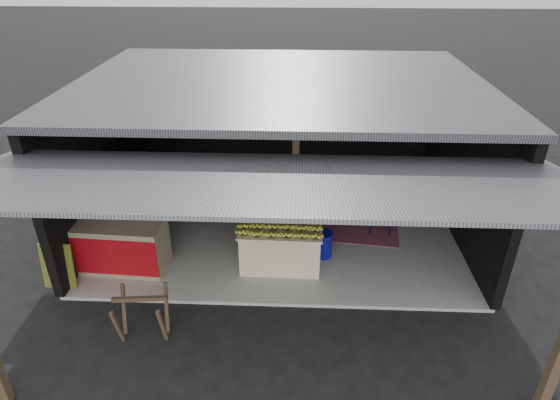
{
  "coord_description": "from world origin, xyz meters",
  "views": [
    {
      "loc": [
        0.35,
        -5.75,
        5.13
      ],
      "look_at": [
        0.03,
        1.56,
        1.1
      ],
      "focal_mm": 30.0,
      "sensor_mm": 36.0,
      "label": 1
    }
  ],
  "objects_px": {
    "sawhorse": "(142,312)",
    "water_barrel": "(323,245)",
    "plastic_chair": "(380,202)",
    "banana_table": "(281,245)",
    "neighbor_stall": "(119,243)",
    "white_crate": "(285,210)"
  },
  "relations": [
    {
      "from": "sawhorse",
      "to": "plastic_chair",
      "type": "relative_size",
      "value": 0.79
    },
    {
      "from": "banana_table",
      "to": "white_crate",
      "type": "bearing_deg",
      "value": 89.44
    },
    {
      "from": "banana_table",
      "to": "sawhorse",
      "type": "relative_size",
      "value": 1.87
    },
    {
      "from": "neighbor_stall",
      "to": "plastic_chair",
      "type": "relative_size",
      "value": 1.68
    },
    {
      "from": "neighbor_stall",
      "to": "plastic_chair",
      "type": "xyz_separation_m",
      "value": [
        4.72,
        1.53,
        0.09
      ]
    },
    {
      "from": "sawhorse",
      "to": "water_barrel",
      "type": "relative_size",
      "value": 1.65
    },
    {
      "from": "banana_table",
      "to": "sawhorse",
      "type": "bearing_deg",
      "value": -135.39
    },
    {
      "from": "neighbor_stall",
      "to": "water_barrel",
      "type": "relative_size",
      "value": 3.5
    },
    {
      "from": "water_barrel",
      "to": "plastic_chair",
      "type": "distance_m",
      "value": 1.6
    },
    {
      "from": "banana_table",
      "to": "sawhorse",
      "type": "xyz_separation_m",
      "value": [
        -1.92,
        -1.81,
        0.02
      ]
    },
    {
      "from": "banana_table",
      "to": "water_barrel",
      "type": "bearing_deg",
      "value": 21.44
    },
    {
      "from": "white_crate",
      "to": "neighbor_stall",
      "type": "distance_m",
      "value": 3.09
    },
    {
      "from": "sawhorse",
      "to": "banana_table",
      "type": "bearing_deg",
      "value": 38.11
    },
    {
      "from": "sawhorse",
      "to": "water_barrel",
      "type": "distance_m",
      "value": 3.41
    },
    {
      "from": "neighbor_stall",
      "to": "water_barrel",
      "type": "height_order",
      "value": "neighbor_stall"
    },
    {
      "from": "white_crate",
      "to": "sawhorse",
      "type": "height_order",
      "value": "white_crate"
    },
    {
      "from": "water_barrel",
      "to": "plastic_chair",
      "type": "relative_size",
      "value": 0.48
    },
    {
      "from": "banana_table",
      "to": "neighbor_stall",
      "type": "distance_m",
      "value": 2.81
    },
    {
      "from": "white_crate",
      "to": "water_barrel",
      "type": "bearing_deg",
      "value": -44.73
    },
    {
      "from": "banana_table",
      "to": "plastic_chair",
      "type": "distance_m",
      "value": 2.34
    },
    {
      "from": "banana_table",
      "to": "plastic_chair",
      "type": "xyz_separation_m",
      "value": [
        1.92,
        1.33,
        0.18
      ]
    },
    {
      "from": "neighbor_stall",
      "to": "banana_table",
      "type": "bearing_deg",
      "value": 7.21
    }
  ]
}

